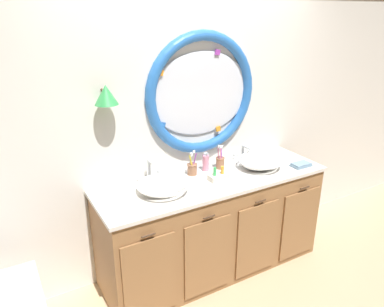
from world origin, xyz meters
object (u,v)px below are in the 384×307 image
at_px(toothbrush_holder_right, 220,162).
at_px(folded_hand_towel, 301,165).
at_px(sink_basin_right, 261,161).
at_px(sink_basin_left, 163,185).
at_px(toothbrush_holder_left, 192,168).
at_px(soap_dispenser, 206,162).
at_px(toiletry_basket, 218,177).

relative_size(toothbrush_holder_right, folded_hand_towel, 1.22).
bearing_deg(folded_hand_towel, toothbrush_holder_right, 153.85).
bearing_deg(sink_basin_right, sink_basin_left, 180.00).
bearing_deg(toothbrush_holder_left, sink_basin_right, -16.18).
bearing_deg(soap_dispenser, toiletry_basket, -92.88).
height_order(toothbrush_holder_left, folded_hand_towel, toothbrush_holder_left).
bearing_deg(folded_hand_towel, toothbrush_holder_left, 160.72).
distance_m(toothbrush_holder_left, folded_hand_towel, 0.98).
relative_size(sink_basin_left, toiletry_basket, 2.48).
distance_m(toothbrush_holder_left, toiletry_basket, 0.24).
bearing_deg(sink_basin_left, sink_basin_right, -0.00).
distance_m(sink_basin_left, toiletry_basket, 0.48).
distance_m(sink_basin_left, folded_hand_towel, 1.28).
height_order(sink_basin_left, toothbrush_holder_left, toothbrush_holder_left).
relative_size(toothbrush_holder_right, soap_dispenser, 1.28).
bearing_deg(toiletry_basket, sink_basin_left, 176.56).
distance_m(toothbrush_holder_right, soap_dispenser, 0.14).
relative_size(soap_dispenser, folded_hand_towel, 0.95).
relative_size(sink_basin_right, soap_dispenser, 2.30).
distance_m(toothbrush_holder_left, toothbrush_holder_right, 0.28).
bearing_deg(sink_basin_left, folded_hand_towel, -6.82).
bearing_deg(folded_hand_towel, sink_basin_left, 173.18).
height_order(sink_basin_left, toothbrush_holder_right, toothbrush_holder_right).
bearing_deg(toiletry_basket, toothbrush_holder_left, 123.23).
xyz_separation_m(toothbrush_holder_left, folded_hand_towel, (0.92, -0.32, -0.04)).
height_order(toothbrush_holder_right, soap_dispenser, toothbrush_holder_right).
bearing_deg(soap_dispenser, toothbrush_holder_right, -9.04).
bearing_deg(sink_basin_right, toothbrush_holder_right, 152.07).
relative_size(folded_hand_towel, toiletry_basket, 1.11).
bearing_deg(sink_basin_right, folded_hand_towel, -24.44).
distance_m(sink_basin_right, toiletry_basket, 0.46).
xyz_separation_m(toothbrush_holder_right, soap_dispenser, (-0.13, 0.02, 0.02)).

